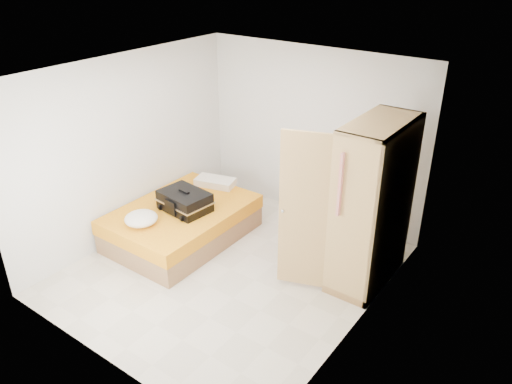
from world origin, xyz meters
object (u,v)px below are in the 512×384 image
Objects in this scene: suitcase at (185,201)px; bed at (182,223)px; wardrobe at (367,209)px; person at (312,199)px; round_cushion at (141,218)px.

bed is at bearing -178.79° from suitcase.
suitcase is at bearing -5.52° from bed.
bed is 2.68× the size of suitcase.
wardrobe is at bearing 21.55° from suitcase.
wardrobe reaches higher than person.
person is at bearing 31.04° from suitcase.
bed is at bearing 80.43° from round_cushion.
wardrobe reaches higher than suitcase.
round_cushion is at bearing -100.18° from suitcase.
round_cushion is (-0.19, -0.64, -0.05)m from suitcase.
suitcase reaches higher than bed.
wardrobe is at bearing 14.16° from bed.
bed is 4.60× the size of round_cushion.
bed is 1.94m from person.
round_cushion is at bearing -153.98° from wardrobe.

